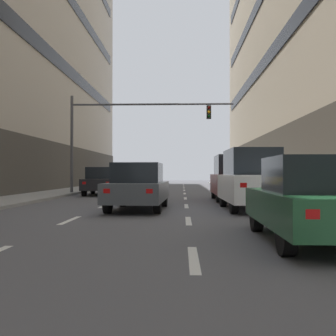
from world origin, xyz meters
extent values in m
plane|color=#515156|center=(0.00, 0.00, 0.00)|extent=(120.00, 120.00, 0.00)
cube|color=gray|center=(6.59, 0.00, 0.07)|extent=(2.98, 80.00, 0.14)
cube|color=silver|center=(-1.70, -3.00, 0.00)|extent=(0.16, 2.00, 0.01)
cube|color=silver|center=(-1.70, 2.00, 0.00)|extent=(0.16, 2.00, 0.01)
cube|color=silver|center=(-1.70, 7.00, 0.00)|extent=(0.16, 2.00, 0.01)
cube|color=silver|center=(-1.70, 12.00, 0.00)|extent=(0.16, 2.00, 0.01)
cube|color=silver|center=(-1.70, 17.00, 0.00)|extent=(0.16, 2.00, 0.01)
cube|color=silver|center=(-1.70, 22.00, 0.00)|extent=(0.16, 2.00, 0.01)
cube|color=silver|center=(-1.70, 27.00, 0.00)|extent=(0.16, 2.00, 0.01)
cube|color=silver|center=(-1.70, 32.00, 0.00)|extent=(0.16, 2.00, 0.01)
cube|color=silver|center=(1.70, -8.00, 0.00)|extent=(0.16, 2.00, 0.01)
cube|color=silver|center=(1.70, -3.00, 0.00)|extent=(0.16, 2.00, 0.01)
cube|color=silver|center=(1.70, 2.00, 0.00)|extent=(0.16, 2.00, 0.01)
cube|color=silver|center=(1.70, 7.00, 0.00)|extent=(0.16, 2.00, 0.01)
cube|color=silver|center=(1.70, 12.00, 0.00)|extent=(0.16, 2.00, 0.01)
cube|color=silver|center=(1.70, 17.00, 0.00)|extent=(0.16, 2.00, 0.01)
cube|color=silver|center=(1.70, 22.00, 0.00)|extent=(0.16, 2.00, 0.01)
cube|color=silver|center=(1.70, 27.00, 0.00)|extent=(0.16, 2.00, 0.01)
cube|color=silver|center=(1.70, 32.00, 0.00)|extent=(0.16, 2.00, 0.01)
cylinder|color=black|center=(-0.87, 1.74, 0.35)|extent=(0.25, 0.70, 0.69)
cylinder|color=black|center=(0.80, 1.68, 0.35)|extent=(0.25, 0.70, 0.69)
cylinder|color=black|center=(-0.97, -1.08, 0.35)|extent=(0.25, 0.70, 0.69)
cylinder|color=black|center=(0.70, -1.14, 0.35)|extent=(0.25, 0.70, 0.69)
cube|color=#474C51|center=(-0.08, 0.30, 0.68)|extent=(2.08, 4.66, 0.67)
cube|color=black|center=(-0.09, 0.09, 1.37)|extent=(1.74, 2.04, 0.71)
cube|color=white|center=(-0.68, 2.59, 0.80)|extent=(0.21, 0.09, 0.15)
cube|color=red|center=(-0.84, -1.93, 0.80)|extent=(0.21, 0.09, 0.15)
cube|color=white|center=(0.67, 2.54, 0.80)|extent=(0.21, 0.09, 0.15)
cube|color=red|center=(0.51, -1.98, 0.80)|extent=(0.21, 0.09, 0.15)
cylinder|color=black|center=(-4.36, 11.66, 0.34)|extent=(0.26, 0.70, 0.69)
cylinder|color=black|center=(-2.70, 11.73, 0.34)|extent=(0.26, 0.70, 0.69)
cylinder|color=black|center=(-4.23, 8.85, 0.34)|extent=(0.26, 0.70, 0.69)
cylinder|color=black|center=(-2.57, 8.92, 0.34)|extent=(0.26, 0.70, 0.69)
cube|color=black|center=(-3.46, 10.29, 0.68)|extent=(2.13, 4.67, 0.67)
cube|color=black|center=(-3.45, 10.08, 1.36)|extent=(1.76, 2.05, 0.71)
cube|color=white|center=(-4.24, 12.51, 0.79)|extent=(0.21, 0.09, 0.15)
cube|color=red|center=(-4.03, 8.01, 0.79)|extent=(0.21, 0.09, 0.15)
cube|color=white|center=(-2.90, 12.57, 0.79)|extent=(0.21, 0.09, 0.15)
cube|color=red|center=(-2.69, 8.07, 0.79)|extent=(0.21, 0.09, 0.15)
cylinder|color=black|center=(-4.35, 24.37, 0.33)|extent=(0.24, 0.67, 0.66)
cylinder|color=black|center=(-2.74, 24.42, 0.33)|extent=(0.24, 0.67, 0.66)
cylinder|color=black|center=(-4.25, 21.66, 0.33)|extent=(0.24, 0.67, 0.66)
cylinder|color=black|center=(-2.65, 21.71, 0.33)|extent=(0.24, 0.67, 0.66)
cube|color=yellow|center=(-3.50, 23.04, 0.65)|extent=(2.00, 4.47, 0.64)
cube|color=black|center=(-3.49, 22.84, 1.31)|extent=(1.67, 1.96, 0.68)
cube|color=white|center=(-4.22, 25.18, 0.76)|extent=(0.20, 0.09, 0.14)
cube|color=red|center=(-4.07, 20.85, 0.76)|extent=(0.20, 0.09, 0.14)
cube|color=white|center=(-2.93, 25.23, 0.76)|extent=(0.20, 0.09, 0.14)
cube|color=red|center=(-2.78, 20.90, 0.76)|extent=(0.20, 0.09, 0.14)
cube|color=black|center=(-3.49, 22.84, 1.75)|extent=(0.45, 0.22, 0.18)
cylinder|color=black|center=(3.25, -4.99, 0.34)|extent=(0.23, 0.67, 0.67)
cylinder|color=black|center=(4.88, -5.00, 0.34)|extent=(0.23, 0.67, 0.67)
cylinder|color=black|center=(3.22, -7.73, 0.34)|extent=(0.23, 0.67, 0.67)
cube|color=#1E512D|center=(4.05, -6.37, 0.66)|extent=(1.92, 4.49, 0.65)
cube|color=black|center=(4.05, -6.57, 1.33)|extent=(1.65, 1.95, 0.69)
cube|color=white|center=(3.42, -4.17, 0.77)|extent=(0.20, 0.08, 0.14)
cube|color=red|center=(3.37, -8.55, 0.77)|extent=(0.20, 0.08, 0.14)
cube|color=white|center=(4.73, -4.18, 0.77)|extent=(0.20, 0.08, 0.14)
cylinder|color=black|center=(3.18, 1.78, 0.35)|extent=(0.25, 0.70, 0.69)
cylinder|color=black|center=(4.86, 1.82, 0.35)|extent=(0.25, 0.70, 0.69)
cylinder|color=black|center=(3.24, -1.05, 0.35)|extent=(0.25, 0.70, 0.69)
cylinder|color=black|center=(4.92, -1.01, 0.35)|extent=(0.25, 0.70, 0.69)
cube|color=white|center=(4.05, 0.38, 0.82)|extent=(2.03, 4.65, 0.94)
cube|color=black|center=(4.05, 0.38, 1.76)|extent=(1.74, 2.76, 0.94)
cube|color=white|center=(3.32, 2.63, 0.98)|extent=(0.21, 0.09, 0.15)
cube|color=red|center=(3.42, -1.90, 0.98)|extent=(0.21, 0.09, 0.15)
cube|color=white|center=(4.67, 2.66, 0.98)|extent=(0.21, 0.09, 0.15)
cube|color=red|center=(4.77, -1.87, 0.98)|extent=(0.21, 0.09, 0.15)
cylinder|color=black|center=(3.21, 6.80, 0.35)|extent=(0.23, 0.69, 0.69)
cylinder|color=black|center=(4.89, 6.80, 0.35)|extent=(0.23, 0.69, 0.69)
cylinder|color=black|center=(3.21, 3.97, 0.35)|extent=(0.23, 0.69, 0.69)
cylinder|color=black|center=(4.88, 3.97, 0.35)|extent=(0.23, 0.69, 0.69)
cube|color=maroon|center=(4.05, 5.39, 0.82)|extent=(1.94, 4.61, 0.94)
cube|color=black|center=(4.05, 5.39, 1.76)|extent=(1.68, 2.73, 0.94)
cube|color=white|center=(3.38, 7.65, 0.98)|extent=(0.21, 0.08, 0.15)
cube|color=red|center=(3.37, 3.12, 0.98)|extent=(0.21, 0.08, 0.15)
cube|color=white|center=(4.73, 7.65, 0.98)|extent=(0.21, 0.08, 0.15)
cube|color=red|center=(4.72, 3.12, 0.98)|extent=(0.21, 0.08, 0.15)
cylinder|color=#4C4C51|center=(-5.50, 10.69, 3.21)|extent=(0.18, 0.18, 6.15)
cylinder|color=#4C4C51|center=(-0.37, 10.69, 5.72)|extent=(10.25, 0.12, 0.12)
cube|color=black|center=(3.22, 10.69, 5.20)|extent=(0.28, 0.24, 0.84)
sphere|color=#4B0704|center=(3.22, 10.55, 5.46)|extent=(0.17, 0.17, 0.17)
sphere|color=orange|center=(3.22, 10.55, 5.20)|extent=(0.17, 0.17, 0.17)
sphere|color=#073E10|center=(3.22, 10.55, 4.94)|extent=(0.17, 0.17, 0.17)
cylinder|color=#383D59|center=(5.77, -1.81, 0.54)|extent=(0.13, 0.13, 0.80)
cylinder|color=#383D59|center=(5.91, -1.71, 0.54)|extent=(0.13, 0.13, 0.80)
cube|color=navy|center=(5.84, -1.76, 1.22)|extent=(0.39, 0.36, 0.57)
sphere|color=#D8AD84|center=(5.84, -1.76, 1.61)|extent=(0.21, 0.21, 0.21)
cylinder|color=navy|center=(5.67, -1.89, 1.25)|extent=(0.09, 0.09, 0.51)
cylinder|color=navy|center=(6.02, -1.62, 1.25)|extent=(0.09, 0.09, 0.51)
camera|label=1|loc=(1.51, -14.28, 1.36)|focal=42.37mm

